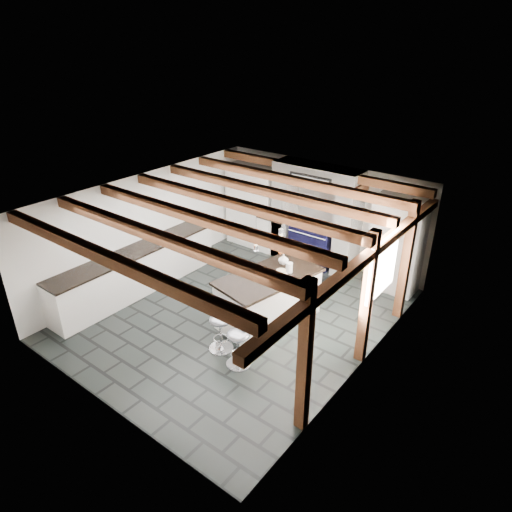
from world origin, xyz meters
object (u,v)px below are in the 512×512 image
Objects in this scene: bar_stool_near at (239,341)px; bar_stool_far at (221,326)px; range_cooker at (313,245)px; kitchen_island at (269,297)px.

bar_stool_far is at bearing 178.58° from bar_stool_near.
bar_stool_far is (0.45, -3.69, 0.01)m from range_cooker.
range_cooker is 0.48× the size of kitchen_island.
bar_stool_near is at bearing -63.10° from kitchen_island.
kitchen_island is 2.77× the size of bar_stool_near.
range_cooker is at bearing 113.78° from kitchen_island.
kitchen_island is at bearing 60.20° from bar_stool_far.
range_cooker is at bearing 117.29° from bar_stool_near.
kitchen_island is 1.38m from bar_stool_near.
kitchen_island is at bearing -77.23° from range_cooker.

